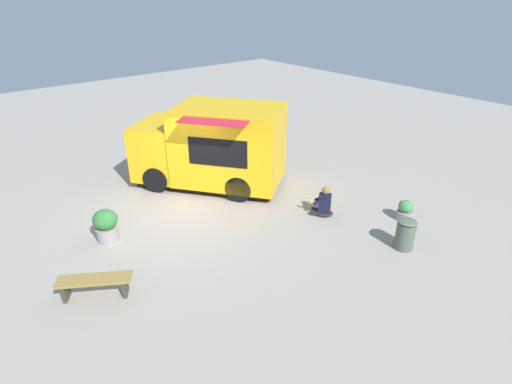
# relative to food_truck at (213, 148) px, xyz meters

# --- Properties ---
(ground_plane) EXTENTS (40.00, 40.00, 0.00)m
(ground_plane) POSITION_rel_food_truck_xyz_m (-1.93, -1.23, -1.23)
(ground_plane) COLOR #A1978D
(food_truck) EXTENTS (4.50, 5.03, 2.60)m
(food_truck) POSITION_rel_food_truck_xyz_m (0.00, 0.00, 0.00)
(food_truck) COLOR yellow
(food_truck) RESTS_ON ground_plane
(person_customer) EXTENTS (0.68, 0.79, 0.88)m
(person_customer) POSITION_rel_food_truck_xyz_m (1.19, -3.72, -0.89)
(person_customer) COLOR #22232A
(person_customer) RESTS_ON ground_plane
(planter_flowering_near) EXTENTS (0.45, 0.45, 0.59)m
(planter_flowering_near) POSITION_rel_food_truck_xyz_m (2.72, -5.38, -0.95)
(planter_flowering_near) COLOR #9C8796
(planter_flowering_near) RESTS_ON ground_plane
(planter_flowering_far) EXTENTS (0.61, 0.61, 0.86)m
(planter_flowering_far) POSITION_rel_food_truck_xyz_m (-4.07, -1.07, -0.79)
(planter_flowering_far) COLOR gray
(planter_flowering_far) RESTS_ON ground_plane
(plaza_bench) EXTENTS (1.49, 1.15, 0.46)m
(plaza_bench) POSITION_rel_food_truck_xyz_m (-5.13, -3.04, -0.89)
(plaza_bench) COLOR olive
(plaza_bench) RESTS_ON ground_plane
(trash_bin) EXTENTS (0.48, 0.48, 0.81)m
(trash_bin) POSITION_rel_food_truck_xyz_m (1.45, -6.17, -0.82)
(trash_bin) COLOR #4E5D4E
(trash_bin) RESTS_ON ground_plane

